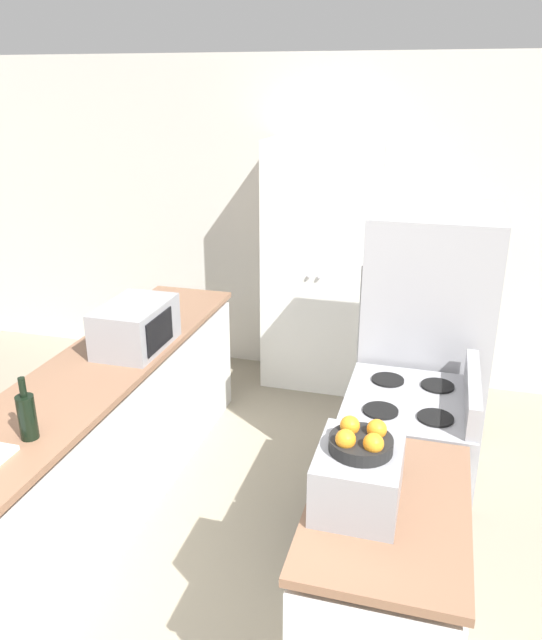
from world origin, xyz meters
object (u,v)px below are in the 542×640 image
refrigerator (425,349)px  fruit_bowl (361,441)px  toaster_oven (358,476)px  microwave (136,326)px  wine_bottle (27,416)px  stove (403,474)px  pantry_cabinet (320,269)px

refrigerator → fruit_bowl: 1.70m
toaster_oven → microwave: bearing=143.1°
wine_bottle → refrigerator: bearing=44.2°
wine_bottle → fruit_bowl: fruit_bowl is taller
stove → toaster_oven: size_ratio=2.73×
microwave → toaster_oven: size_ratio=1.36×
toaster_oven → wine_bottle: bearing=177.6°
refrigerator → toaster_oven: 1.68m
pantry_cabinet → microwave: pantry_cabinet is taller
refrigerator → fruit_bowl: refrigerator is taller
refrigerator → fruit_bowl: bearing=-96.0°
stove → refrigerator: bearing=87.0°
refrigerator → microwave: (-1.65, -0.56, 0.19)m
refrigerator → microwave: bearing=-161.3°
toaster_oven → stove: bearing=81.1°
microwave → stove: bearing=-7.6°
microwave → wine_bottle: 1.04m
microwave → fruit_bowl: 1.85m
toaster_oven → fruit_bowl: 0.16m
stove → toaster_oven: toaster_oven is taller
pantry_cabinet → refrigerator: pantry_cabinet is taller
refrigerator → stove: bearing=-93.0°
pantry_cabinet → toaster_oven: bearing=-75.7°
pantry_cabinet → wine_bottle: size_ratio=6.71×
microwave → toaster_oven: (1.47, -1.10, -0.02)m
microwave → fruit_bowl: bearing=-36.9°
stove → wine_bottle: wine_bottle is taller
pantry_cabinet → refrigerator: size_ratio=1.16×
pantry_cabinet → stove: pantry_cabinet is taller
pantry_cabinet → fruit_bowl: size_ratio=8.51×
pantry_cabinet → wine_bottle: bearing=-105.8°
microwave → refrigerator: bearing=18.7°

